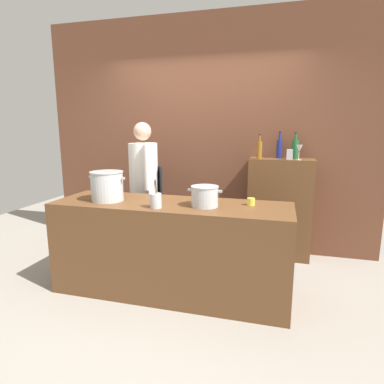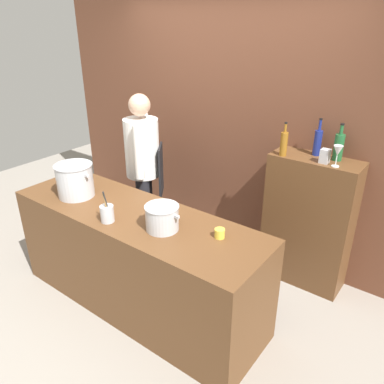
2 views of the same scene
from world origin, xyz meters
name	(u,v)px [view 1 (image 1 of 2)]	position (x,y,z in m)	size (l,w,h in m)	color
ground_plane	(172,290)	(0.00, 0.00, 0.00)	(8.00, 8.00, 0.00)	gray
brick_back_panel	(205,135)	(0.00, 1.40, 1.50)	(4.40, 0.10, 3.00)	brown
prep_counter	(171,248)	(0.00, 0.00, 0.45)	(2.26, 0.70, 0.90)	brown
bar_cabinet	(279,209)	(1.00, 1.19, 0.62)	(0.76, 0.32, 1.23)	brown
chef	(144,181)	(-0.59, 0.73, 0.96)	(0.42, 0.46, 1.66)	black
stockpot_large	(107,186)	(-0.63, -0.06, 1.04)	(0.38, 0.32, 0.29)	#B7BABF
stockpot_small	(205,196)	(0.34, -0.05, 0.99)	(0.31, 0.25, 0.19)	#B7BABF
utensil_crock	(156,200)	(-0.07, -0.21, 0.97)	(0.10, 0.10, 0.26)	#B7BABF
butter_jar	(251,202)	(0.74, 0.10, 0.93)	(0.07, 0.07, 0.07)	yellow
wine_bottle_green	(295,149)	(1.14, 1.24, 1.35)	(0.08, 0.08, 0.31)	#1E592D
wine_bottle_cobalt	(279,148)	(0.96, 1.26, 1.35)	(0.06, 0.06, 0.32)	navy
wine_bottle_amber	(259,150)	(0.73, 1.08, 1.34)	(0.06, 0.06, 0.29)	#8C5919
wine_glass_short	(299,149)	(1.18, 1.09, 1.36)	(0.07, 0.07, 0.17)	silver
spice_tin_silver	(290,154)	(1.08, 1.11, 1.29)	(0.07, 0.07, 0.12)	#B2B2B7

